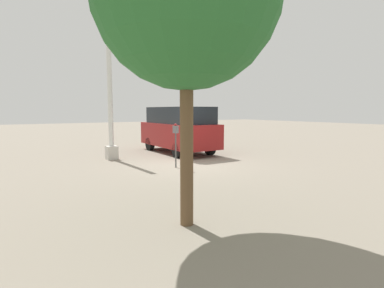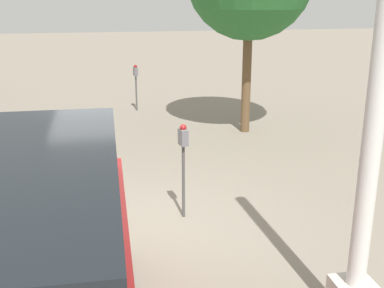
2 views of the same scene
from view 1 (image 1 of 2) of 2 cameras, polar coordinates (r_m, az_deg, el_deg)
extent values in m
plane|color=gray|center=(11.26, -1.19, -3.91)|extent=(80.00, 80.00, 0.00)
cylinder|color=#4C4C4C|center=(10.57, -3.12, -1.24)|extent=(0.05, 0.05, 1.23)
cube|color=slate|center=(10.50, -3.14, 2.79)|extent=(0.22, 0.14, 0.26)
sphere|color=maroon|center=(10.49, -3.15, 3.62)|extent=(0.11, 0.11, 0.11)
cube|color=beige|center=(12.85, -15.04, -1.60)|extent=(0.44, 0.44, 0.55)
cylinder|color=silver|center=(12.76, -15.39, 10.00)|extent=(0.20, 0.20, 4.63)
cube|color=maroon|center=(14.34, -2.63, 1.81)|extent=(4.65, 1.98, 1.08)
cube|color=black|center=(14.19, -2.42, 5.50)|extent=(3.72, 1.82, 0.77)
cube|color=orange|center=(16.12, -8.50, 0.86)|extent=(0.08, 0.12, 0.20)
cylinder|color=black|center=(15.29, -8.01, 0.01)|extent=(0.65, 0.24, 0.65)
cylinder|color=black|center=(16.04, -2.49, 0.36)|extent=(0.65, 0.24, 0.65)
cylinder|color=black|center=(12.74, -2.78, -1.23)|extent=(0.65, 0.24, 0.65)
cylinder|color=black|center=(13.64, 3.43, -0.72)|extent=(0.65, 0.24, 0.65)
cylinder|color=brown|center=(5.19, -1.03, -0.36)|extent=(0.23, 0.23, 2.83)
camera|label=2|loc=(17.44, -11.38, 11.17)|focal=45.00mm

